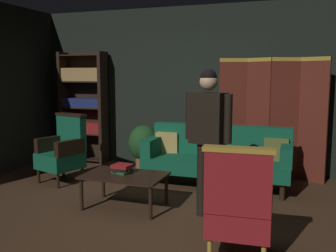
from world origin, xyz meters
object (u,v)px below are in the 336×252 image
Objects in this scene: velvet_couch at (218,155)px; coffee_table at (125,178)px; standing_figure at (208,129)px; book_red_leather at (122,166)px; armchair_gilt_accent at (239,205)px; book_black_cloth at (122,169)px; bookshelf at (84,104)px; potted_plant at (144,146)px; book_green_cloth at (122,172)px; folding_screen at (271,116)px; armchair_wing_left at (63,150)px.

velvet_couch is 1.59m from coffee_table.
standing_figure is 7.47× the size of book_red_leather.
armchair_gilt_accent reaches higher than book_black_cloth.
book_red_leather is at bearing 150.45° from armchair_gilt_accent.
book_black_cloth is at bearing 178.94° from standing_figure.
standing_figure is (2.85, -2.02, -0.06)m from bookshelf.
potted_plant is 1.60m from book_green_cloth.
book_black_cloth is (0.36, -1.56, -0.00)m from potted_plant.
bookshelf is 2.84m from coffee_table.
velvet_couch is 2.12× the size of coffee_table.
coffee_table is at bearing 151.18° from armchair_gilt_accent.
standing_figure is (1.03, 0.04, 0.65)m from coffee_table.
potted_plant is (-0.42, 1.62, 0.09)m from coffee_table.
armchair_gilt_accent is at bearing -28.82° from coffee_table.
folding_screen is at bearing -0.29° from bookshelf.
book_green_cloth is (1.34, -0.69, -0.06)m from armchair_wing_left.
book_black_cloth is (-1.58, 0.90, -0.03)m from armchair_gilt_accent.
bookshelf is at bearing 131.28° from book_red_leather.
armchair_wing_left reaches higher than coffee_table.
book_red_leather is (0.00, 0.00, 0.07)m from book_green_cloth.
standing_figure is (2.43, -0.71, 0.54)m from armchair_wing_left.
armchair_wing_left is at bearing -165.99° from velvet_couch.
velvet_couch is 2.25m from armchair_gilt_accent.
book_green_cloth is (-1.58, 0.90, -0.06)m from armchair_gilt_accent.
bookshelf reaches higher than armchair_wing_left.
velvet_couch is at bearing 14.01° from armchair_wing_left.
velvet_couch is 10.28× the size of book_green_cloth.
potted_plant is 3.92× the size of book_green_cloth.
folding_screen is 3.28m from armchair_wing_left.
velvet_couch is at bearing 53.31° from book_red_leather.
armchair_gilt_accent is 3.33m from armchair_wing_left.
velvet_couch is at bearing 53.31° from book_black_cloth.
book_black_cloth is 0.94× the size of book_red_leather.
folding_screen is at bearing 88.94° from armchair_gilt_accent.
book_black_cloth is at bearing 134.47° from coffee_table.
book_green_cloth is (1.76, -2.00, -0.65)m from bookshelf.
armchair_gilt_accent is 1.00× the size of armchair_wing_left.
standing_figure is at bearing -35.41° from bookshelf.
folding_screen is at bearing 50.53° from book_black_cloth.
folding_screen is 0.93× the size of bookshelf.
folding_screen is 1.90× the size of coffee_table.
armchair_wing_left is (-1.39, 0.75, 0.12)m from coffee_table.
book_black_cloth is at bearing 150.45° from armchair_gilt_accent.
bookshelf is 1.97× the size of armchair_gilt_accent.
coffee_table is 0.15m from book_red_leather.
coffee_table is at bearing -123.82° from velvet_couch.
coffee_table is 0.59× the size of standing_figure.
standing_figure reaches higher than armchair_wing_left.
book_red_leather reaches higher than book_black_cloth.
book_green_cloth is (-1.64, -1.99, -0.55)m from folding_screen.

